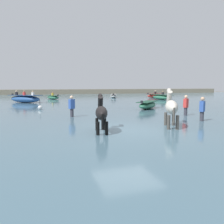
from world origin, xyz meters
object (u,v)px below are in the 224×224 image
(horse_lead_black, at_px, (101,114))
(boat_far_inshore, at_px, (162,97))
(boat_far_offshore, at_px, (148,105))
(person_wading_mid, at_px, (186,108))
(boat_mid_channel, at_px, (53,97))
(boat_distant_east, at_px, (155,96))
(person_spectator_far, at_px, (72,109))
(boat_near_starboard, at_px, (113,96))
(person_onlooker_right, at_px, (202,112))
(channel_buoy, at_px, (40,107))
(horse_trailing_pinto, at_px, (171,108))
(boat_distant_west, at_px, (25,99))

(horse_lead_black, height_order, boat_far_inshore, horse_lead_black)
(horse_lead_black, bearing_deg, boat_far_offshore, 52.40)
(boat_far_offshore, xyz_separation_m, person_wading_mid, (0.35, -4.33, 0.18))
(boat_far_offshore, height_order, boat_mid_channel, boat_mid_channel)
(boat_distant_east, relative_size, person_spectator_far, 1.76)
(boat_near_starboard, bearing_deg, boat_far_offshore, -98.99)
(horse_lead_black, xyz_separation_m, person_onlooker_right, (5.61, 1.11, -0.24))
(boat_near_starboard, xyz_separation_m, channel_buoy, (-10.60, -14.48, -0.10))
(horse_trailing_pinto, height_order, boat_far_inshore, horse_trailing_pinto)
(boat_distant_east, bearing_deg, channel_buoy, -143.53)
(boat_mid_channel, height_order, person_wading_mid, person_wading_mid)
(horse_lead_black, xyz_separation_m, channel_buoy, (-2.22, 9.37, -0.54))
(horse_trailing_pinto, distance_m, channel_buoy, 10.72)
(horse_trailing_pinto, distance_m, boat_distant_west, 18.47)
(horse_trailing_pinto, xyz_separation_m, boat_distant_east, (10.91, 21.29, -0.52))
(boat_distant_west, height_order, boat_distant_east, boat_distant_west)
(boat_far_offshore, distance_m, person_onlooker_right, 6.43)
(channel_buoy, bearing_deg, horse_lead_black, -76.69)
(horse_trailing_pinto, distance_m, person_onlooker_right, 2.64)
(boat_far_inshore, xyz_separation_m, person_onlooker_right, (-7.18, -16.24, 0.15))
(horse_trailing_pinto, distance_m, boat_far_inshore, 19.72)
(horse_lead_black, relative_size, channel_buoy, 2.58)
(person_wading_mid, bearing_deg, boat_distant_east, 66.46)
(boat_far_offshore, bearing_deg, person_spectator_far, -155.41)
(boat_far_offshore, distance_m, boat_mid_channel, 16.43)
(boat_distant_east, bearing_deg, horse_lead_black, -123.32)
(person_wading_mid, bearing_deg, person_spectator_far, 167.65)
(boat_near_starboard, xyz_separation_m, person_onlooker_right, (-2.77, -22.75, 0.20))
(boat_far_offshore, xyz_separation_m, boat_distant_east, (8.29, 13.90, 0.02))
(boat_mid_channel, distance_m, person_onlooker_right, 22.45)
(boat_distant_west, bearing_deg, horse_lead_black, -77.97)
(boat_far_inshore, xyz_separation_m, boat_mid_channel, (-13.30, 5.35, -0.06))
(horse_lead_black, xyz_separation_m, boat_distant_west, (-3.68, 17.29, -0.30))
(channel_buoy, bearing_deg, boat_distant_west, 100.49)
(boat_near_starboard, bearing_deg, boat_distant_east, -23.10)
(boat_far_inshore, distance_m, boat_distant_west, 16.47)
(horse_lead_black, height_order, person_onlooker_right, horse_lead_black)
(horse_lead_black, height_order, boat_far_offshore, horse_lead_black)
(horse_trailing_pinto, bearing_deg, person_onlooker_right, 21.75)
(boat_distant_west, bearing_deg, boat_mid_channel, 59.64)
(horse_lead_black, xyz_separation_m, boat_far_inshore, (12.78, 17.35, -0.39))
(horse_lead_black, height_order, person_spectator_far, horse_lead_black)
(boat_far_inshore, height_order, boat_distant_east, boat_far_inshore)
(boat_far_inshore, relative_size, person_spectator_far, 2.18)
(person_onlooker_right, bearing_deg, boat_near_starboard, 83.05)
(person_onlooker_right, bearing_deg, boat_far_offshore, 88.28)
(horse_lead_black, height_order, boat_distant_west, horse_lead_black)
(channel_buoy, bearing_deg, boat_far_inshore, 28.00)
(boat_near_starboard, bearing_deg, boat_far_inshore, -55.90)
(horse_lead_black, bearing_deg, boat_mid_channel, 91.29)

